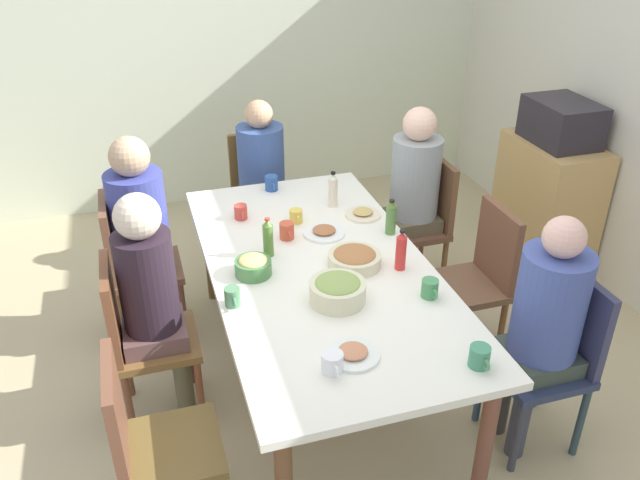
{
  "coord_description": "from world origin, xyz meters",
  "views": [
    {
      "loc": [
        2.65,
        -0.81,
        2.45
      ],
      "look_at": [
        0.0,
        0.0,
        0.88
      ],
      "focal_mm": 36.22,
      "sensor_mm": 36.0,
      "label": 1
    }
  ],
  "objects_px": {
    "chair_1": "(478,274)",
    "bottle_2": "(401,251)",
    "bottle_3": "(333,190)",
    "cup_4": "(480,357)",
    "cup_1": "(232,297)",
    "bottle_0": "(268,238)",
    "person_5": "(151,292)",
    "plate_1": "(324,232)",
    "bowl_0": "(253,266)",
    "bowl_2": "(338,290)",
    "person_2": "(262,168)",
    "chair_4": "(423,218)",
    "bottle_1": "(391,218)",
    "microwave": "(562,122)",
    "chair_2": "(260,190)",
    "cup_3": "(430,289)",
    "side_cabinet": "(546,203)",
    "cup_7": "(241,212)",
    "cup_2": "(271,183)",
    "plate_2": "(363,214)",
    "cup_6": "(332,362)",
    "chair_3": "(131,261)",
    "bowl_1": "(354,258)",
    "cup_5": "(296,216)",
    "person_6": "(545,317)",
    "chair_6": "(554,352)",
    "person_3": "(141,221)",
    "plate_0": "(353,353)"
  },
  "relations": [
    {
      "from": "bowl_0",
      "to": "cup_7",
      "type": "bearing_deg",
      "value": 174.76
    },
    {
      "from": "bottle_0",
      "to": "side_cabinet",
      "type": "bearing_deg",
      "value": 105.63
    },
    {
      "from": "person_5",
      "to": "cup_6",
      "type": "height_order",
      "value": "person_5"
    },
    {
      "from": "cup_2",
      "to": "cup_3",
      "type": "xyz_separation_m",
      "value": [
        1.36,
        0.43,
        -0.0
      ]
    },
    {
      "from": "side_cabinet",
      "to": "microwave",
      "type": "xyz_separation_m",
      "value": [
        0.0,
        0.0,
        0.59
      ]
    },
    {
      "from": "chair_1",
      "to": "bottle_2",
      "type": "xyz_separation_m",
      "value": [
        0.14,
        -0.55,
        0.32
      ]
    },
    {
      "from": "cup_4",
      "to": "chair_3",
      "type": "bearing_deg",
      "value": -141.21
    },
    {
      "from": "plate_2",
      "to": "cup_6",
      "type": "relative_size",
      "value": 1.66
    },
    {
      "from": "person_6",
      "to": "chair_4",
      "type": "bearing_deg",
      "value": 176.39
    },
    {
      "from": "bottle_2",
      "to": "bottle_3",
      "type": "xyz_separation_m",
      "value": [
        -0.76,
        -0.1,
        0.0
      ]
    },
    {
      "from": "person_5",
      "to": "plate_1",
      "type": "relative_size",
      "value": 5.41
    },
    {
      "from": "chair_2",
      "to": "cup_6",
      "type": "relative_size",
      "value": 7.19
    },
    {
      "from": "cup_2",
      "to": "chair_2",
      "type": "bearing_deg",
      "value": 177.19
    },
    {
      "from": "plate_2",
      "to": "chair_3",
      "type": "bearing_deg",
      "value": -101.0
    },
    {
      "from": "cup_1",
      "to": "bottle_0",
      "type": "bearing_deg",
      "value": 146.5
    },
    {
      "from": "plate_2",
      "to": "microwave",
      "type": "height_order",
      "value": "microwave"
    },
    {
      "from": "chair_4",
      "to": "plate_1",
      "type": "xyz_separation_m",
      "value": [
        0.4,
        -0.8,
        0.23
      ]
    },
    {
      "from": "plate_0",
      "to": "cup_4",
      "type": "height_order",
      "value": "cup_4"
    },
    {
      "from": "person_6",
      "to": "side_cabinet",
      "type": "xyz_separation_m",
      "value": [
        -1.49,
        1.07,
        -0.28
      ]
    },
    {
      "from": "person_2",
      "to": "cup_3",
      "type": "height_order",
      "value": "person_2"
    },
    {
      "from": "chair_3",
      "to": "bowl_1",
      "type": "height_order",
      "value": "chair_3"
    },
    {
      "from": "chair_1",
      "to": "plate_2",
      "type": "bearing_deg",
      "value": -131.0
    },
    {
      "from": "cup_1",
      "to": "side_cabinet",
      "type": "relative_size",
      "value": 0.12
    },
    {
      "from": "bottle_1",
      "to": "bottle_3",
      "type": "height_order",
      "value": "bottle_3"
    },
    {
      "from": "bowl_1",
      "to": "cup_5",
      "type": "distance_m",
      "value": 0.56
    },
    {
      "from": "person_2",
      "to": "bottle_3",
      "type": "relative_size",
      "value": 5.36
    },
    {
      "from": "person_3",
      "to": "chair_1",
      "type": "bearing_deg",
      "value": 67.93
    },
    {
      "from": "bottle_0",
      "to": "bowl_0",
      "type": "bearing_deg",
      "value": -35.69
    },
    {
      "from": "cup_4",
      "to": "bowl_2",
      "type": "bearing_deg",
      "value": -146.39
    },
    {
      "from": "chair_3",
      "to": "bowl_0",
      "type": "distance_m",
      "value": 0.95
    },
    {
      "from": "chair_1",
      "to": "bottle_3",
      "type": "distance_m",
      "value": 0.96
    },
    {
      "from": "microwave",
      "to": "chair_2",
      "type": "bearing_deg",
      "value": -109.53
    },
    {
      "from": "cup_4",
      "to": "bottle_2",
      "type": "xyz_separation_m",
      "value": [
        -0.77,
        -0.01,
        0.06
      ]
    },
    {
      "from": "chair_4",
      "to": "cup_6",
      "type": "height_order",
      "value": "chair_4"
    },
    {
      "from": "person_3",
      "to": "person_6",
      "type": "xyz_separation_m",
      "value": [
        1.42,
        1.67,
        -0.02
      ]
    },
    {
      "from": "bowl_2",
      "to": "person_3",
      "type": "bearing_deg",
      "value": -141.41
    },
    {
      "from": "bowl_2",
      "to": "microwave",
      "type": "bearing_deg",
      "value": 119.71
    },
    {
      "from": "bottle_2",
      "to": "cup_7",
      "type": "bearing_deg",
      "value": -139.44
    },
    {
      "from": "person_2",
      "to": "bottle_0",
      "type": "bearing_deg",
      "value": -10.71
    },
    {
      "from": "bowl_1",
      "to": "person_3",
      "type": "bearing_deg",
      "value": -127.08
    },
    {
      "from": "bowl_0",
      "to": "bowl_2",
      "type": "bearing_deg",
      "value": 43.8
    },
    {
      "from": "cup_1",
      "to": "chair_4",
      "type": "bearing_deg",
      "value": 123.31
    },
    {
      "from": "chair_2",
      "to": "bottle_0",
      "type": "bearing_deg",
      "value": -9.97
    },
    {
      "from": "person_2",
      "to": "chair_4",
      "type": "relative_size",
      "value": 1.31
    },
    {
      "from": "chair_4",
      "to": "microwave",
      "type": "height_order",
      "value": "microwave"
    },
    {
      "from": "bowl_2",
      "to": "bottle_3",
      "type": "height_order",
      "value": "bottle_3"
    },
    {
      "from": "chair_4",
      "to": "chair_6",
      "type": "relative_size",
      "value": 1.0
    },
    {
      "from": "side_cabinet",
      "to": "cup_4",
      "type": "bearing_deg",
      "value": -41.87
    },
    {
      "from": "cup_3",
      "to": "plate_2",
      "type": "bearing_deg",
      "value": -179.34
    },
    {
      "from": "bowl_0",
      "to": "bowl_2",
      "type": "distance_m",
      "value": 0.47
    }
  ]
}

